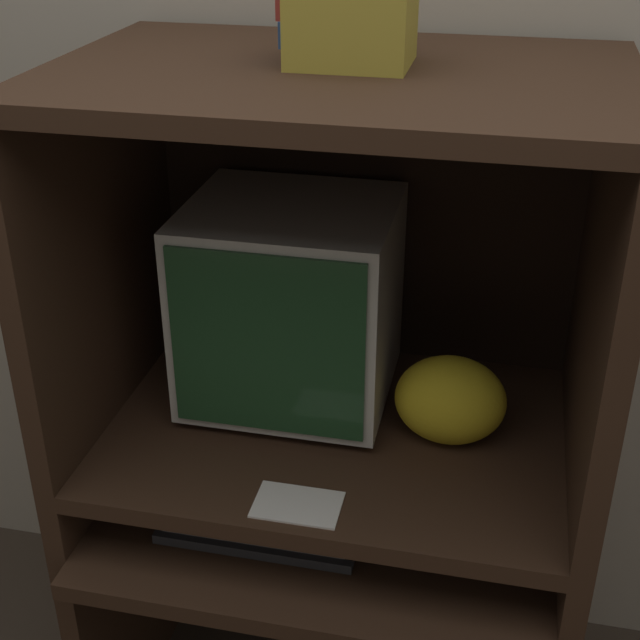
{
  "coord_description": "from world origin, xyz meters",
  "views": [
    {
      "loc": [
        0.28,
        -1.1,
        1.8
      ],
      "look_at": [
        -0.03,
        0.33,
        1.01
      ],
      "focal_mm": 50.0,
      "sensor_mm": 36.0,
      "label": 1
    }
  ],
  "objects_px": {
    "keyboard": "(260,529)",
    "mouse": "(392,551)",
    "snack_bag": "(450,400)",
    "book_stack": "(331,29)",
    "storage_box": "(352,21)",
    "crt_monitor": "(291,303)"
  },
  "relations": [
    {
      "from": "keyboard",
      "to": "mouse",
      "type": "height_order",
      "value": "mouse"
    },
    {
      "from": "mouse",
      "to": "snack_bag",
      "type": "bearing_deg",
      "value": 68.82
    },
    {
      "from": "mouse",
      "to": "book_stack",
      "type": "height_order",
      "value": "book_stack"
    },
    {
      "from": "snack_bag",
      "to": "mouse",
      "type": "bearing_deg",
      "value": -111.18
    },
    {
      "from": "storage_box",
      "to": "crt_monitor",
      "type": "bearing_deg",
      "value": 153.92
    },
    {
      "from": "book_stack",
      "to": "keyboard",
      "type": "bearing_deg",
      "value": -112.57
    },
    {
      "from": "crt_monitor",
      "to": "storage_box",
      "type": "distance_m",
      "value": 0.57
    },
    {
      "from": "crt_monitor",
      "to": "mouse",
      "type": "relative_size",
      "value": 5.57
    },
    {
      "from": "crt_monitor",
      "to": "snack_bag",
      "type": "relative_size",
      "value": 1.97
    },
    {
      "from": "snack_bag",
      "to": "storage_box",
      "type": "height_order",
      "value": "storage_box"
    },
    {
      "from": "keyboard",
      "to": "storage_box",
      "type": "bearing_deg",
      "value": 58.54
    },
    {
      "from": "storage_box",
      "to": "book_stack",
      "type": "bearing_deg",
      "value": 166.74
    },
    {
      "from": "storage_box",
      "to": "snack_bag",
      "type": "bearing_deg",
      "value": -6.25
    },
    {
      "from": "keyboard",
      "to": "mouse",
      "type": "xyz_separation_m",
      "value": [
        0.26,
        -0.01,
        0.0
      ]
    },
    {
      "from": "storage_box",
      "to": "mouse",
      "type": "bearing_deg",
      "value": -58.25
    },
    {
      "from": "snack_bag",
      "to": "book_stack",
      "type": "relative_size",
      "value": 1.32
    },
    {
      "from": "crt_monitor",
      "to": "snack_bag",
      "type": "bearing_deg",
      "value": -14.19
    },
    {
      "from": "crt_monitor",
      "to": "keyboard",
      "type": "height_order",
      "value": "crt_monitor"
    },
    {
      "from": "crt_monitor",
      "to": "book_stack",
      "type": "height_order",
      "value": "book_stack"
    },
    {
      "from": "keyboard",
      "to": "mouse",
      "type": "bearing_deg",
      "value": -2.04
    },
    {
      "from": "crt_monitor",
      "to": "book_stack",
      "type": "xyz_separation_m",
      "value": [
        0.09,
        -0.05,
        0.54
      ]
    },
    {
      "from": "keyboard",
      "to": "snack_bag",
      "type": "relative_size",
      "value": 1.8
    }
  ]
}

